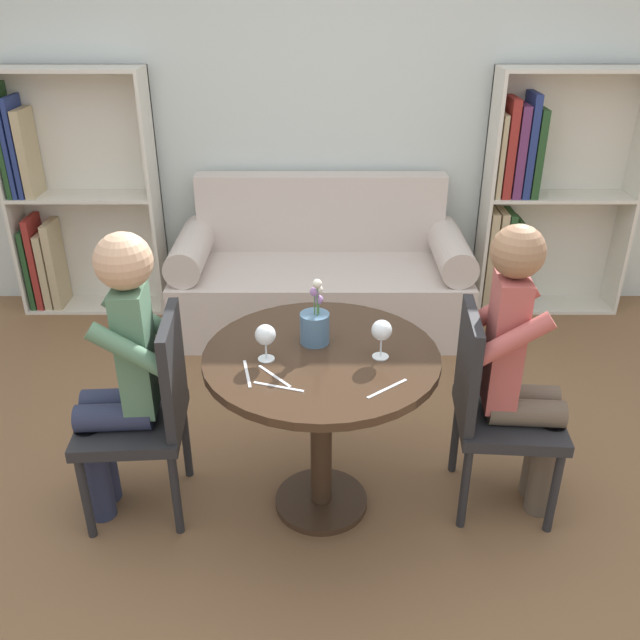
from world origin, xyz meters
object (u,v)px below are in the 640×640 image
bookshelf_left (64,202)px  person_right (519,368)px  chair_left (147,409)px  person_left (119,371)px  wine_glass_right (380,331)px  flower_vase (314,325)px  wine_glass_left (264,336)px  chair_right (491,404)px  bookshelf_right (532,199)px  couch (319,279)px

bookshelf_left → person_right: (2.45, -1.98, -0.07)m
chair_left → person_left: (-0.09, -0.01, 0.18)m
wine_glass_right → flower_vase: 0.28m
bookshelf_left → wine_glass_left: 2.52m
bookshelf_left → wine_glass_right: (1.89, -2.03, 0.13)m
wine_glass_left → chair_right: bearing=5.2°
person_left → person_right: size_ratio=0.99×
bookshelf_left → bookshelf_right: size_ratio=1.00×
chair_right → wine_glass_right: 0.61m
wine_glass_right → flower_vase: flower_vase is taller
person_left → chair_right: bearing=88.0°
couch → wine_glass_right: couch is taller
chair_left → wine_glass_right: size_ratio=5.78×
person_left → bookshelf_left: bearing=-160.2°
chair_left → bookshelf_left: bearing=-158.1°
wine_glass_left → chair_left: bearing=174.3°
chair_right → flower_vase: (-0.73, 0.05, 0.34)m
bookshelf_left → wine_glass_left: (1.45, -2.05, 0.12)m
couch → bookshelf_right: (1.39, 0.27, 0.45)m
bookshelf_left → chair_right: size_ratio=1.75×
chair_left → chair_right: size_ratio=1.00×
chair_left → person_left: 0.20m
bookshelf_right → flower_vase: bearing=-126.4°
chair_right → chair_left: bearing=95.6°
flower_vase → wine_glass_left: bearing=-144.2°
person_right → chair_right: bearing=87.1°
couch → bookshelf_left: (-1.66, 0.27, 0.43)m
couch → bookshelf_right: bearing=11.0°
bookshelf_right → chair_right: (-0.68, -1.96, -0.26)m
wine_glass_left → couch: bearing=83.3°
wine_glass_left → person_left: bearing=176.0°
wine_glass_right → person_left: bearing=178.7°
person_right → wine_glass_left: person_right is taller
chair_right → person_left: bearing=95.8°
bookshelf_left → wine_glass_left: bearing=-54.7°
person_right → flower_vase: person_right is taller
couch → bookshelf_right: size_ratio=1.17×
chair_right → flower_vase: bearing=90.2°
person_left → wine_glass_right: size_ratio=8.01×
chair_left → wine_glass_right: wine_glass_right is taller
person_left → person_right: bearing=87.5°
bookshelf_right → chair_right: bookshelf_right is taller
couch → person_left: 1.94m
chair_left → flower_vase: size_ratio=3.23×
chair_right → person_right: person_right is taller
bookshelf_left → couch: bearing=-9.4°
person_left → wine_glass_right: bearing=85.0°
couch → chair_left: size_ratio=2.04×
person_right → wine_glass_right: bearing=99.7°
bookshelf_left → wine_glass_right: bookshelf_left is taller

